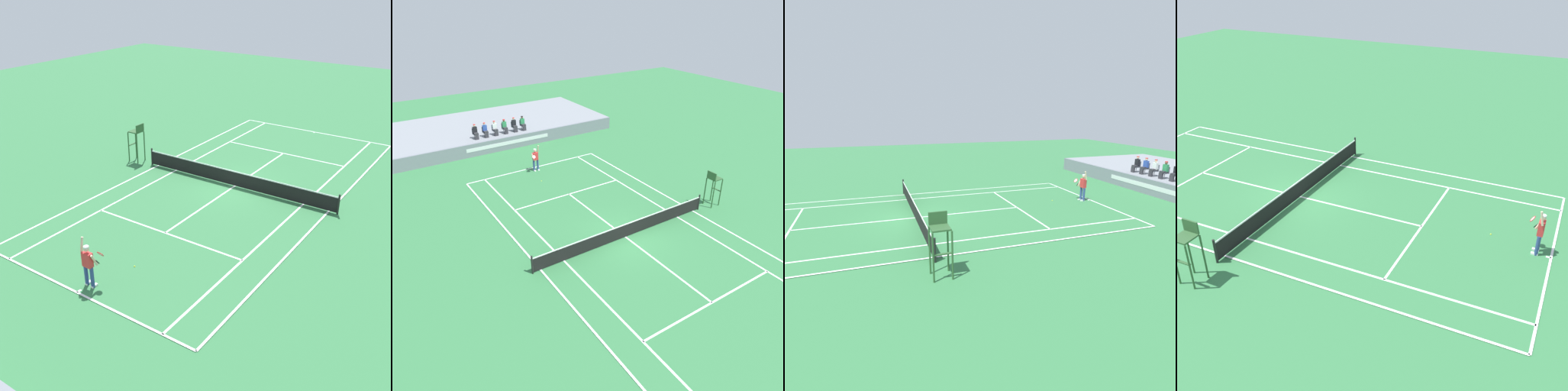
% 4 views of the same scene
% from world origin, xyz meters
% --- Properties ---
extents(ground_plane, '(80.00, 80.00, 0.00)m').
position_xyz_m(ground_plane, '(0.00, 0.00, 0.00)').
color(ground_plane, '#337542').
extents(court, '(11.08, 23.88, 0.03)m').
position_xyz_m(court, '(0.00, 0.00, 0.01)').
color(court, '#337542').
rests_on(court, ground).
extents(net, '(11.98, 0.10, 1.07)m').
position_xyz_m(net, '(0.00, 0.00, 0.52)').
color(net, black).
rests_on(net, ground).
extents(barrier_wall, '(21.96, 0.25, 1.14)m').
position_xyz_m(barrier_wall, '(0.00, 16.88, 0.57)').
color(barrier_wall, gray).
rests_on(barrier_wall, ground).
extents(bleacher_platform, '(21.96, 9.87, 1.14)m').
position_xyz_m(bleacher_platform, '(0.00, 21.94, 0.57)').
color(bleacher_platform, gray).
rests_on(bleacher_platform, ground).
extents(spectator_seated_0, '(0.44, 0.60, 1.26)m').
position_xyz_m(spectator_seated_0, '(-2.52, 17.94, 1.75)').
color(spectator_seated_0, '#474C56').
rests_on(spectator_seated_0, bleacher_platform).
extents(spectator_seated_1, '(0.44, 0.60, 1.26)m').
position_xyz_m(spectator_seated_1, '(-1.64, 17.94, 1.75)').
color(spectator_seated_1, '#474C56').
rests_on(spectator_seated_1, bleacher_platform).
extents(spectator_seated_2, '(0.44, 0.60, 1.26)m').
position_xyz_m(spectator_seated_2, '(-0.74, 17.94, 1.75)').
color(spectator_seated_2, '#474C56').
rests_on(spectator_seated_2, bleacher_platform).
extents(spectator_seated_3, '(0.44, 0.60, 1.26)m').
position_xyz_m(spectator_seated_3, '(0.18, 17.94, 1.75)').
color(spectator_seated_3, '#474C56').
rests_on(spectator_seated_3, bleacher_platform).
extents(spectator_seated_4, '(0.44, 0.60, 1.26)m').
position_xyz_m(spectator_seated_4, '(1.11, 17.94, 1.75)').
color(spectator_seated_4, '#474C56').
rests_on(spectator_seated_4, bleacher_platform).
extents(spectator_seated_5, '(0.44, 0.60, 1.26)m').
position_xyz_m(spectator_seated_5, '(1.95, 17.94, 1.75)').
color(spectator_seated_5, '#474C56').
rests_on(spectator_seated_5, bleacher_platform).
extents(tennis_player, '(0.76, 0.62, 2.08)m').
position_xyz_m(tennis_player, '(-0.11, 11.28, 0.99)').
color(tennis_player, navy).
rests_on(tennis_player, ground).
extents(tennis_ball, '(0.07, 0.07, 0.07)m').
position_xyz_m(tennis_ball, '(-0.66, 9.33, 0.03)').
color(tennis_ball, '#D1E533').
rests_on(tennis_ball, ground).
extents(umpire_chair, '(0.77, 0.77, 2.44)m').
position_xyz_m(umpire_chair, '(7.10, 0.00, 1.56)').
color(umpire_chair, '#2D562D').
rests_on(umpire_chair, ground).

